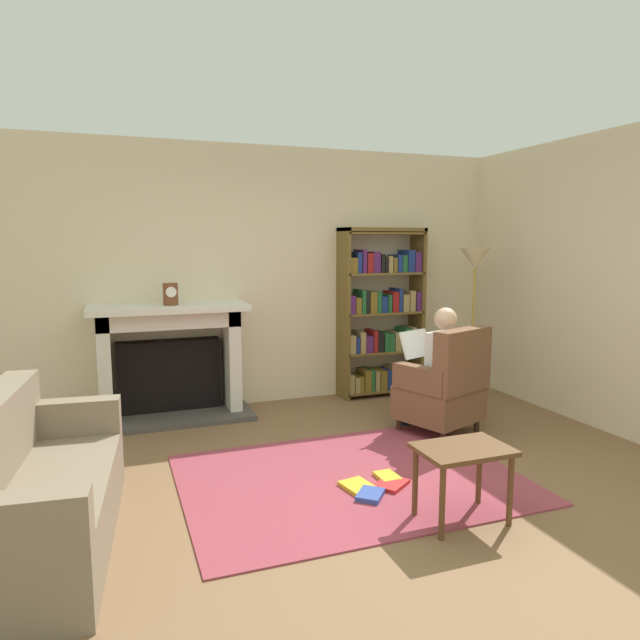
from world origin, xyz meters
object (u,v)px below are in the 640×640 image
(side_table, at_px, (463,459))
(floor_lamp, at_px, (475,272))
(mantel_clock, at_px, (171,294))
(fireplace, at_px, (170,358))
(bookshelf, at_px, (382,315))
(sofa_floral, at_px, (33,494))
(seated_reader, at_px, (435,363))
(armchair_reading, at_px, (445,387))

(side_table, relative_size, floor_lamp, 0.34)
(mantel_clock, bearing_deg, fireplace, 99.31)
(bookshelf, xyz_separation_m, sofa_floral, (-3.29, -2.28, -0.59))
(sofa_floral, bearing_deg, fireplace, -17.92)
(seated_reader, bearing_deg, sofa_floral, -3.83)
(mantel_clock, relative_size, seated_reader, 0.18)
(side_table, bearing_deg, sofa_floral, 166.91)
(fireplace, relative_size, seated_reader, 1.33)
(fireplace, distance_m, seated_reader, 2.54)
(seated_reader, bearing_deg, fireplace, -50.59)
(bookshelf, xyz_separation_m, armchair_reading, (-0.06, -1.39, -0.48))
(seated_reader, relative_size, sofa_floral, 0.65)
(mantel_clock, distance_m, seated_reader, 2.55)
(seated_reader, distance_m, floor_lamp, 1.37)
(floor_lamp, bearing_deg, armchair_reading, -136.48)
(side_table, bearing_deg, fireplace, 117.34)
(mantel_clock, distance_m, side_table, 3.17)
(sofa_floral, bearing_deg, mantel_clock, -19.28)
(bookshelf, bearing_deg, floor_lamp, -37.12)
(fireplace, distance_m, bookshelf, 2.34)
(sofa_floral, distance_m, floor_lamp, 4.54)
(fireplace, bearing_deg, sofa_floral, -113.52)
(bookshelf, bearing_deg, armchair_reading, -92.56)
(bookshelf, bearing_deg, mantel_clock, -176.64)
(mantel_clock, xyz_separation_m, floor_lamp, (3.08, -0.46, 0.17))
(armchair_reading, distance_m, seated_reader, 0.23)
(armchair_reading, bearing_deg, side_table, 39.84)
(armchair_reading, height_order, side_table, armchair_reading)
(fireplace, bearing_deg, side_table, -62.66)
(bookshelf, height_order, armchair_reading, bookshelf)
(mantel_clock, bearing_deg, sofa_floral, -114.88)
(mantel_clock, xyz_separation_m, armchair_reading, (2.24, -1.26, -0.80))
(armchair_reading, relative_size, sofa_floral, 0.55)
(bookshelf, bearing_deg, side_table, -106.95)
(sofa_floral, bearing_deg, seated_reader, -67.12)
(seated_reader, relative_size, side_table, 2.04)
(bookshelf, relative_size, side_table, 3.33)
(fireplace, height_order, seated_reader, seated_reader)
(bookshelf, distance_m, armchair_reading, 1.48)
(floor_lamp, bearing_deg, sofa_floral, -157.54)
(side_table, xyz_separation_m, floor_lamp, (1.65, 2.25, 1.00))
(armchair_reading, bearing_deg, fireplace, -52.22)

